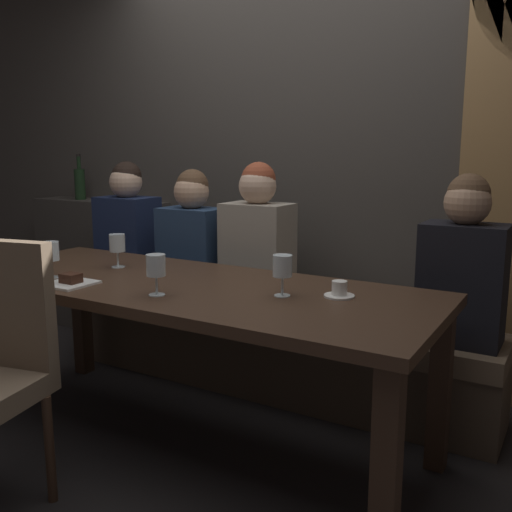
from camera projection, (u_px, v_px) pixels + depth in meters
ground at (187, 440)px, 2.59m from camera, size 9.00×9.00×0.00m
back_wall_tiled at (307, 116)px, 3.35m from camera, size 6.00×0.12×3.00m
back_counter at (103, 265)px, 4.16m from camera, size 1.10×0.28×0.95m
dining_table at (184, 302)px, 2.47m from camera, size 2.20×0.84×0.74m
banquette_bench at (263, 347)px, 3.14m from camera, size 2.50×0.44×0.45m
diner_redhead at (128, 228)px, 3.55m from camera, size 0.36×0.24×0.79m
diner_bearded at (193, 239)px, 3.25m from camera, size 0.36×0.24×0.75m
diner_far_end at (258, 240)px, 3.06m from camera, size 0.36×0.24×0.79m
diner_near_end at (463, 264)px, 2.51m from camera, size 0.36×0.24×0.76m
wine_bottle_dark_red at (80, 183)px, 4.12m from camera, size 0.08×0.08×0.33m
wine_glass_center_front at (282, 268)px, 2.21m from camera, size 0.08×0.08×0.16m
wine_glass_near_left at (156, 267)px, 2.22m from camera, size 0.08×0.08×0.16m
wine_glass_end_left at (117, 244)px, 2.75m from camera, size 0.08×0.08×0.16m
wine_glass_end_right at (50, 253)px, 2.53m from camera, size 0.08×0.08×0.16m
espresso_cup at (339, 290)px, 2.21m from camera, size 0.12×0.12×0.06m
dessert_plate at (70, 282)px, 2.41m from camera, size 0.19×0.19×0.05m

